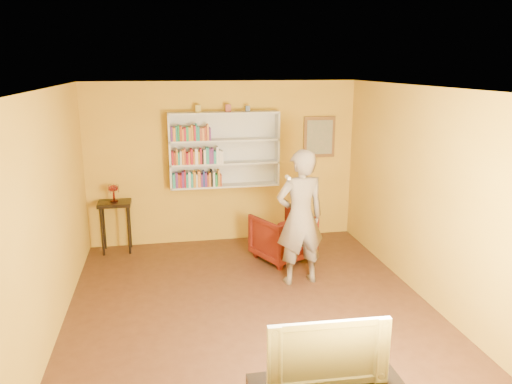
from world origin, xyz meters
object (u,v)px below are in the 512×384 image
console_table (115,211)px  television (325,348)px  ruby_lustre (113,190)px  armchair (283,237)px  bookshelf (224,150)px  person (300,217)px

console_table → television: television is taller
ruby_lustre → television: 4.94m
console_table → armchair: bearing=-17.8°
ruby_lustre → armchair: (2.56, -0.82, -0.67)m
television → ruby_lustre: bearing=116.3°
television → armchair: bearing=83.7°
ruby_lustre → armchair: ruby_lustre is taller
bookshelf → ruby_lustre: size_ratio=6.59×
bookshelf → armchair: size_ratio=2.24×
ruby_lustre → television: ruby_lustre is taller
bookshelf → television: 4.74m
armchair → television: size_ratio=0.81×
console_table → armchair: console_table is taller
person → ruby_lustre: bearing=-39.9°
console_table → television: (2.01, -4.50, 0.04)m
ruby_lustre → person: 3.09m
bookshelf → console_table: size_ratio=2.16×
bookshelf → armchair: bookshelf is taller
person → armchair: bearing=-95.1°
bookshelf → armchair: bearing=-51.8°
bookshelf → person: bearing=-66.7°
ruby_lustre → television: (2.01, -4.50, -0.30)m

